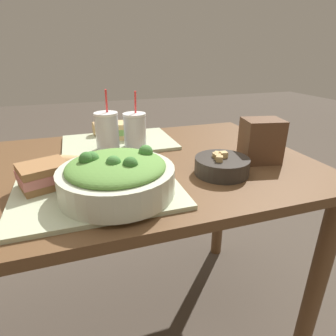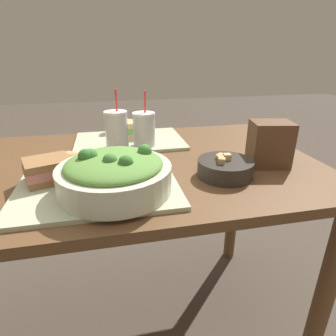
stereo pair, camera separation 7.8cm
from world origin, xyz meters
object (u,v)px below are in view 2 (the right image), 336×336
at_px(soup_bowl, 225,167).
at_px(sandwich_far, 137,129).
at_px(drink_cup_red, 144,130).
at_px(sandwich_near, 48,170).
at_px(salad_bowl, 115,173).
at_px(baguette_near, 87,163).
at_px(drink_cup_dark, 117,131).
at_px(baguette_far, 118,126).
at_px(chip_bag, 270,144).

distance_m(soup_bowl, sandwich_far, 0.49).
bearing_deg(drink_cup_red, sandwich_near, -139.73).
relative_size(salad_bowl, soup_bowl, 1.76).
relative_size(baguette_near, drink_cup_red, 0.67).
bearing_deg(baguette_near, soup_bowl, -75.27).
height_order(salad_bowl, baguette_near, salad_bowl).
distance_m(soup_bowl, drink_cup_dark, 0.43).
bearing_deg(salad_bowl, drink_cup_dark, 86.44).
distance_m(sandwich_far, baguette_far, 0.11).
distance_m(sandwich_far, chip_bag, 0.54).
bearing_deg(drink_cup_red, chip_bag, -34.20).
bearing_deg(chip_bag, baguette_near, -172.30).
bearing_deg(baguette_far, drink_cup_dark, 171.83).
height_order(salad_bowl, baguette_far, salad_bowl).
distance_m(salad_bowl, chip_bag, 0.51).
distance_m(sandwich_far, drink_cup_dark, 0.16).
bearing_deg(baguette_far, soup_bowl, -154.91).
distance_m(baguette_near, sandwich_far, 0.39).
relative_size(baguette_near, sandwich_far, 1.09).
bearing_deg(baguette_far, chip_bag, -138.98).
relative_size(salad_bowl, drink_cup_dark, 1.35).
relative_size(drink_cup_dark, chip_bag, 1.50).
relative_size(baguette_near, drink_cup_dark, 0.64).
height_order(salad_bowl, sandwich_far, salad_bowl).
xyz_separation_m(salad_bowl, drink_cup_red, (0.12, 0.36, 0.01)).
bearing_deg(baguette_far, salad_bowl, 171.96).
height_order(salad_bowl, sandwich_near, salad_bowl).
xyz_separation_m(salad_bowl, drink_cup_dark, (0.02, 0.36, 0.01)).
height_order(sandwich_near, sandwich_far, same).
bearing_deg(drink_cup_red, salad_bowl, -109.15).
bearing_deg(sandwich_far, chip_bag, -37.61).
height_order(drink_cup_dark, drink_cup_red, drink_cup_dark).
bearing_deg(drink_cup_red, drink_cup_dark, -180.00).
xyz_separation_m(salad_bowl, sandwich_near, (-0.18, 0.10, -0.02)).
height_order(salad_bowl, soup_bowl, salad_bowl).
distance_m(salad_bowl, baguette_near, 0.16).
xyz_separation_m(soup_bowl, sandwich_far, (-0.21, 0.44, 0.02)).
relative_size(baguette_far, chip_bag, 0.71).
xyz_separation_m(soup_bowl, chip_bag, (0.17, 0.06, 0.04)).
bearing_deg(sandwich_near, sandwich_far, 33.65).
relative_size(baguette_far, drink_cup_red, 0.49).
xyz_separation_m(salad_bowl, baguette_far, (0.04, 0.56, -0.02)).
bearing_deg(drink_cup_red, baguette_near, -132.98).
distance_m(sandwich_near, drink_cup_red, 0.40).
bearing_deg(soup_bowl, sandwich_far, 116.13).
relative_size(salad_bowl, sandwich_far, 2.30).
relative_size(salad_bowl, baguette_near, 2.10).
height_order(salad_bowl, drink_cup_dark, drink_cup_dark).
height_order(drink_cup_red, chip_bag, drink_cup_red).
relative_size(sandwich_near, chip_bag, 1.04).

